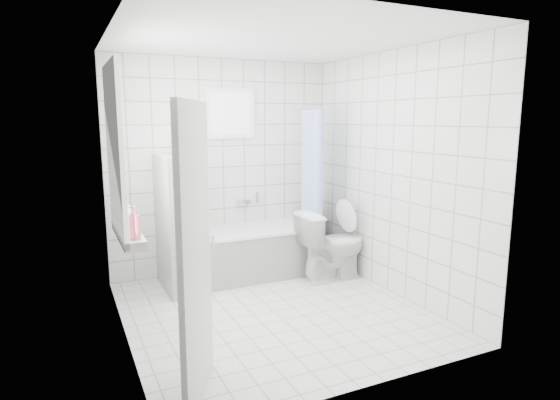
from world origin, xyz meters
TOP-DOWN VIEW (x-y plane):
  - ground at (0.00, 0.00)m, footprint 3.00×3.00m
  - ceiling at (0.00, 0.00)m, footprint 3.00×3.00m
  - wall_back at (0.00, 1.50)m, footprint 2.80×0.02m
  - wall_front at (0.00, -1.50)m, footprint 2.80×0.02m
  - wall_left at (-1.40, 0.00)m, footprint 0.02×3.00m
  - wall_right at (1.40, 0.00)m, footprint 0.02×3.00m
  - window_left at (-1.35, 0.30)m, footprint 0.01×0.90m
  - window_back at (0.10, 1.46)m, footprint 0.50×0.01m
  - window_sill at (-1.31, 0.30)m, footprint 0.18×1.02m
  - door at (-1.07, -1.13)m, footprint 0.40×0.73m
  - bathtub at (0.14, 1.12)m, footprint 1.73×0.77m
  - partition_wall at (-0.79, 1.07)m, footprint 0.15×0.85m
  - tiled_ledge at (1.15, 1.38)m, footprint 0.40×0.24m
  - toilet at (1.03, 0.58)m, footprint 0.81×0.46m
  - curtain_rod at (0.95, 1.10)m, footprint 0.02×0.80m
  - shower_curtain at (0.95, 0.97)m, footprint 0.14×0.48m
  - tub_faucet at (0.24, 1.46)m, footprint 0.18×0.06m
  - sill_bottles at (-1.30, 0.22)m, footprint 0.14×0.77m
  - ledge_bottles at (1.16, 1.34)m, footprint 0.16×0.16m

SIDE VIEW (x-z plane):
  - ground at x=0.00m, z-range 0.00..0.00m
  - tiled_ledge at x=1.15m, z-range 0.00..0.55m
  - bathtub at x=0.14m, z-range 0.00..0.58m
  - toilet at x=1.03m, z-range 0.00..0.83m
  - ledge_bottles at x=1.16m, z-range 0.53..0.81m
  - partition_wall at x=-0.79m, z-range 0.00..1.50m
  - tub_faucet at x=0.24m, z-range 0.82..0.88m
  - window_sill at x=-1.31m, z-range 0.82..0.90m
  - door at x=-1.07m, z-range 0.00..2.00m
  - sill_bottles at x=-1.30m, z-range 0.88..1.16m
  - shower_curtain at x=0.95m, z-range 0.21..1.99m
  - wall_back at x=0.00m, z-range 0.00..2.60m
  - wall_front at x=0.00m, z-range 0.00..2.60m
  - wall_left at x=-1.40m, z-range 0.00..2.60m
  - wall_right at x=1.40m, z-range 0.00..2.60m
  - window_left at x=-1.35m, z-range 0.90..2.30m
  - window_back at x=0.10m, z-range 1.70..2.20m
  - curtain_rod at x=0.95m, z-range 1.99..2.01m
  - ceiling at x=0.00m, z-range 2.60..2.60m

